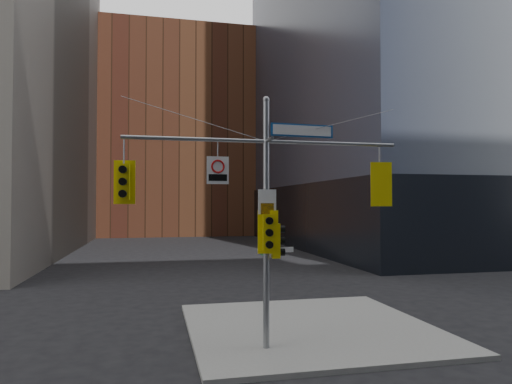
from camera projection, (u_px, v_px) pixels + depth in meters
name	position (u px, v px, depth m)	size (l,w,h in m)	color
ground	(286.00, 380.00, 10.91)	(160.00, 160.00, 0.00)	black
sidewalk_corner	(310.00, 327.00, 15.25)	(8.00, 8.00, 0.15)	gray
podium_ne	(454.00, 215.00, 48.34)	(36.40, 36.40, 6.00)	black
brick_midrise	(176.00, 138.00, 67.85)	(26.00, 20.00, 28.00)	brown
signal_assembly	(266.00, 197.00, 12.97)	(8.00, 0.80, 7.30)	gray
traffic_light_west_arm	(124.00, 182.00, 12.14)	(0.57, 0.47, 1.19)	#DBC50B
traffic_light_east_arm	(380.00, 184.00, 13.76)	(0.63, 0.56, 1.32)	#DBC50B
traffic_light_pole_side	(277.00, 241.00, 13.01)	(0.40, 0.34, 0.98)	#DBC50B
traffic_light_pole_front	(269.00, 232.00, 12.69)	(0.58, 0.50, 1.22)	#DBC50B
street_sign_blade	(302.00, 131.00, 13.26)	(1.92, 0.16, 0.37)	#0F4492
regulatory_sign_arm	(218.00, 169.00, 12.67)	(0.62, 0.07, 0.77)	silver
regulatory_sign_pole	(267.00, 202.00, 12.86)	(0.53, 0.09, 0.70)	silver
street_blade_ew	(281.00, 250.00, 13.04)	(0.74, 0.13, 0.15)	silver
street_blade_ns	(263.00, 253.00, 13.37)	(0.08, 0.70, 0.14)	#145926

